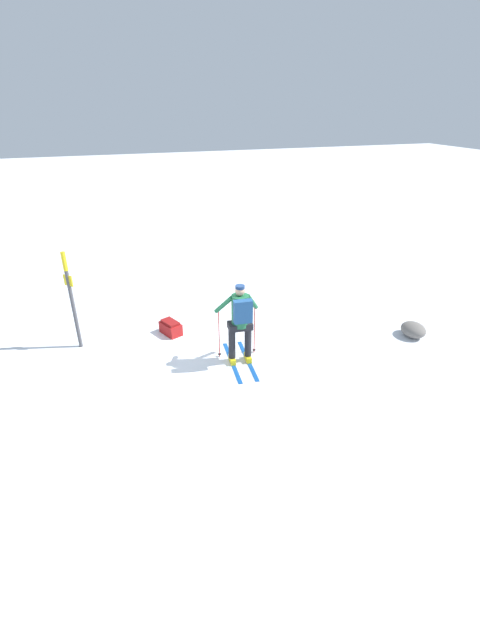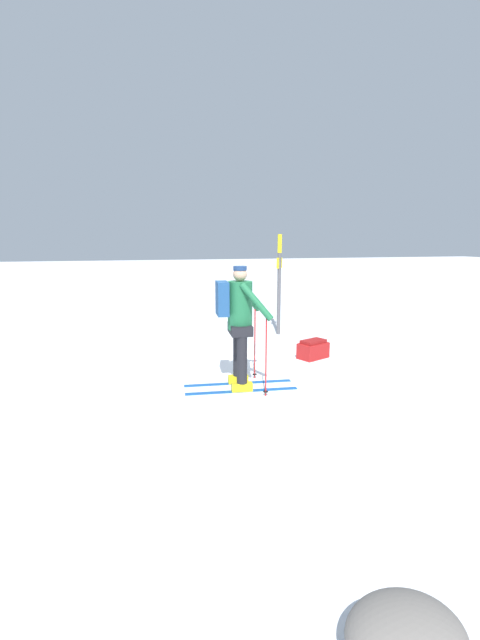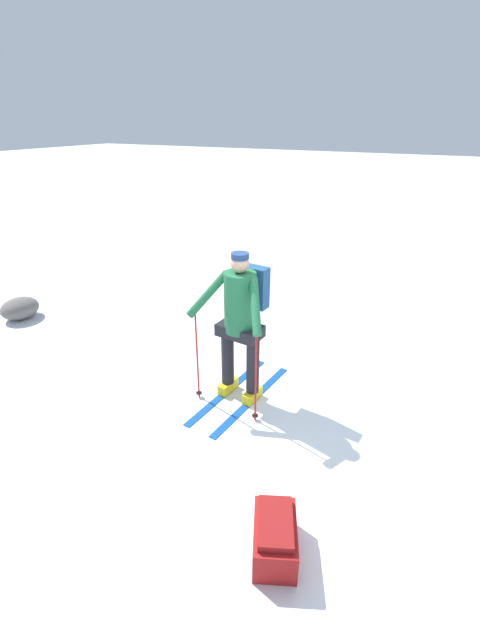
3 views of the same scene
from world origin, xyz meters
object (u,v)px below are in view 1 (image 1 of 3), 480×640
Objects in this scene: dropped_backpack at (171,328)px; trail_marker at (71,293)px; skier at (240,319)px; rock_boulder at (413,330)px.

dropped_backpack is 2.40m from trail_marker.
trail_marker is at bearing -118.76° from skier.
trail_marker is 3.60× the size of rock_boulder.
skier is at bearing 34.61° from dropped_backpack.
skier is 0.79× the size of trail_marker.
dropped_backpack is at bearing 88.12° from trail_marker.
rock_boulder is (2.03, 7.59, -1.17)m from trail_marker.
dropped_backpack is 5.84m from rock_boulder.
skier is 2.83× the size of dropped_backpack.
trail_marker is at bearing -91.88° from dropped_backpack.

